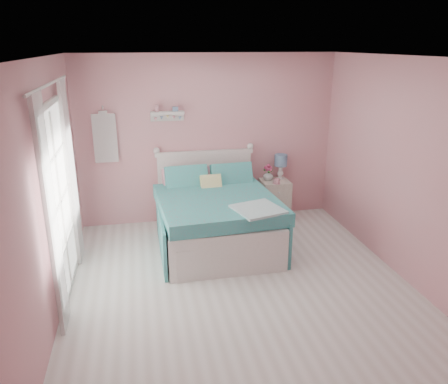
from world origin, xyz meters
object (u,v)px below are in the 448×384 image
object	(u,v)px
bed	(215,217)
nightstand	(274,199)
table_lamp	(281,162)
vase	(268,175)
teacup	(277,181)

from	to	relation	value
bed	nightstand	distance (m)	1.35
bed	table_lamp	xyz separation A→B (m)	(1.22, 0.83, 0.53)
vase	teacup	distance (m)	0.21
teacup	bed	bearing A→B (deg)	-150.89
table_lamp	bed	bearing A→B (deg)	-145.82
table_lamp	teacup	bearing A→B (deg)	-120.82
nightstand	vase	bearing A→B (deg)	158.19
bed	table_lamp	world-z (taller)	bed
bed	teacup	xyz separation A→B (m)	(1.09, 0.61, 0.29)
table_lamp	nightstand	bearing A→B (deg)	-144.12
vase	teacup	xyz separation A→B (m)	(0.08, -0.19, -0.04)
nightstand	table_lamp	size ratio (longest dim) A/B	1.58
nightstand	teacup	bearing A→B (deg)	-99.98
teacup	table_lamp	bearing A→B (deg)	59.18
nightstand	table_lamp	bearing A→B (deg)	35.88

